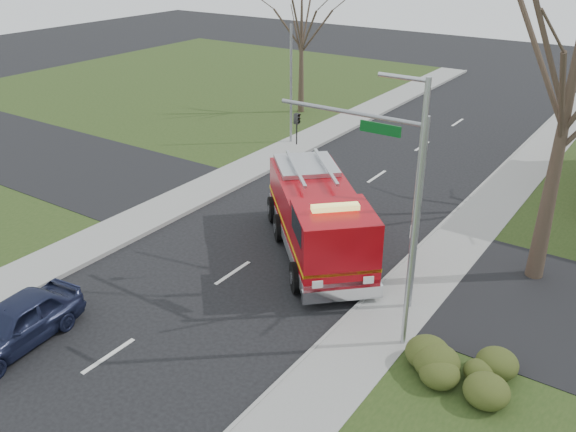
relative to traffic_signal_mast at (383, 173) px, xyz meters
The scene contains 11 objects.
ground 7.18m from the traffic_signal_mast, 163.94° to the right, with size 120.00×120.00×0.00m, color black.
sidewalk_right 4.97m from the traffic_signal_mast, 56.58° to the right, with size 2.40×80.00×0.15m, color gray.
sidewalk_left 12.41m from the traffic_signal_mast, behind, with size 2.40×80.00×0.15m, color gray.
hedge_corner 6.14m from the traffic_signal_mast, 33.41° to the right, with size 2.80×2.00×0.90m, color #2B3714.
bare_tree_near 6.78m from the traffic_signal_mast, 46.37° to the left, with size 6.00×6.00×12.00m.
bare_tree_left 23.97m from the traffic_signal_mast, 129.43° to the left, with size 4.50×4.50×9.00m.
traffic_signal_mast is the anchor object (origin of this frame).
streetlight_pole 2.78m from the traffic_signal_mast, 46.02° to the right, with size 1.48×0.16×8.40m.
utility_pole_far 17.38m from the traffic_signal_mast, 133.85° to the left, with size 0.14×0.14×7.00m, color gray.
fire_engine 4.94m from the traffic_signal_mast, 153.96° to the left, with size 7.57×7.73×3.26m.
parked_car_maroon 12.43m from the traffic_signal_mast, 132.81° to the right, with size 1.80×4.47×1.52m, color #1B203B.
Camera 1 is at (12.95, -15.28, 11.78)m, focal length 38.00 mm.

